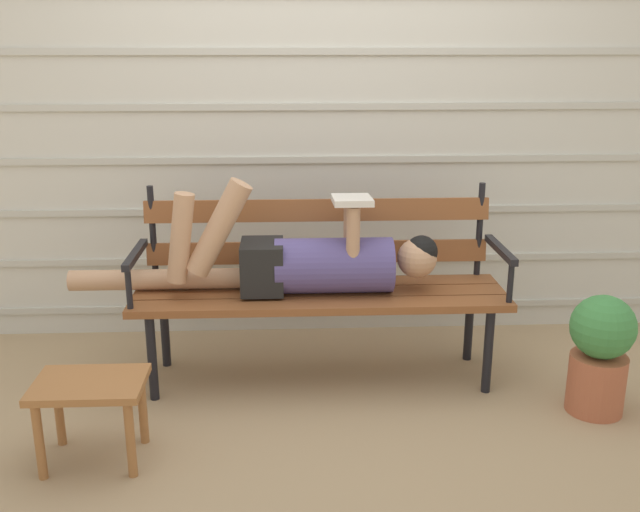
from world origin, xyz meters
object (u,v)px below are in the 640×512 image
at_px(potted_plant, 600,351).
at_px(reclining_person, 303,260).
at_px(footstool, 90,396).
at_px(park_bench, 319,277).

bearing_deg(potted_plant, reclining_person, 163.52).
height_order(reclining_person, potted_plant, reclining_person).
distance_m(reclining_person, potted_plant, 1.40).
height_order(reclining_person, footstool, reclining_person).
relative_size(reclining_person, potted_plant, 3.20).
xyz_separation_m(park_bench, footstool, (-0.93, -0.76, -0.23)).
bearing_deg(potted_plant, park_bench, 159.58).
bearing_deg(reclining_person, footstool, -141.29).
xyz_separation_m(park_bench, potted_plant, (1.23, -0.46, -0.21)).
relative_size(footstool, potted_plant, 0.78).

